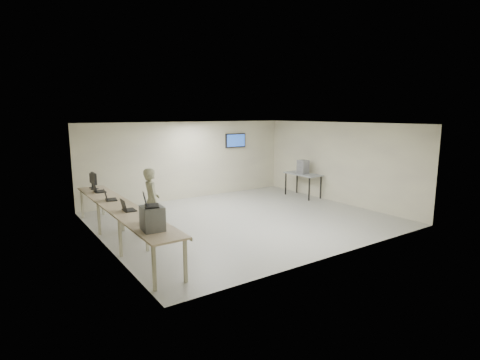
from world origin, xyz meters
TOP-DOWN VIEW (x-y plane):
  - room at (0.03, 0.06)m, footprint 8.01×7.01m
  - workbench at (-3.59, 0.00)m, footprint 0.76×6.00m
  - equipment_box at (-3.65, -2.21)m, footprint 0.42×0.48m
  - laptop_on_box at (-3.70, -2.21)m, footprint 0.39×0.42m
  - laptop_0 at (-3.59, -1.66)m, footprint 0.33×0.37m
  - laptop_1 at (-3.60, -0.52)m, footprint 0.30×0.36m
  - laptop_2 at (-3.65, 0.79)m, footprint 0.36×0.41m
  - laptop_3 at (-3.63, 2.00)m, footprint 0.34×0.41m
  - monitor_near at (-3.60, 2.49)m, footprint 0.22×0.49m
  - monitor_far at (-3.60, 2.75)m, footprint 0.19×0.42m
  - soldier at (-2.72, 0.27)m, footprint 0.50×0.68m
  - side_table at (3.60, 1.28)m, footprint 0.68×1.47m
  - storage_bins at (3.58, 1.28)m, footprint 0.32×0.35m

SIDE VIEW (x-z plane):
  - side_table at x=3.60m, z-range 0.37..1.25m
  - workbench at x=-3.59m, z-range 0.38..1.28m
  - soldier at x=-2.72m, z-range 0.00..1.72m
  - laptop_0 at x=-3.59m, z-range 0.84..1.09m
  - laptop_1 at x=-3.60m, z-range 0.83..1.11m
  - laptop_2 at x=-3.65m, z-range 0.83..1.12m
  - laptop_3 at x=-3.63m, z-range 0.83..1.13m
  - equipment_box at x=-3.65m, z-range 0.90..1.36m
  - storage_bins at x=3.58m, z-range 0.88..1.39m
  - monitor_far at x=-3.60m, z-range 0.94..1.36m
  - monitor_near at x=-3.60m, z-range 0.95..1.44m
  - room at x=0.03m, z-range 0.01..2.82m
  - laptop_on_box at x=-3.70m, z-range 1.29..1.57m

